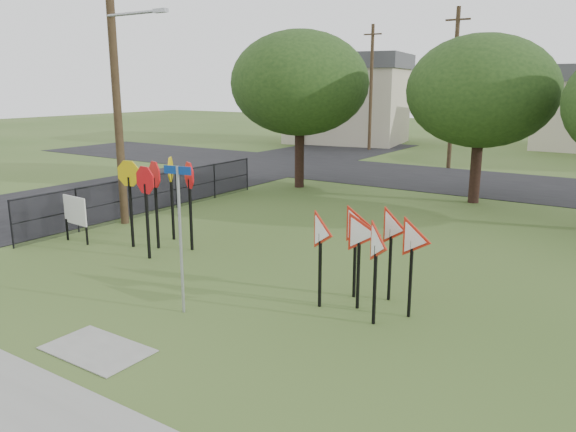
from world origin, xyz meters
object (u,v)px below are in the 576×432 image
object	(u,v)px
yield_sign_cluster	(369,237)
stop_sign_cluster	(158,184)
info_board	(75,212)
street_name_sign	(180,231)

from	to	relation	value
yield_sign_cluster	stop_sign_cluster	bearing A→B (deg)	173.72
yield_sign_cluster	info_board	distance (m)	9.89
stop_sign_cluster	info_board	xyz separation A→B (m)	(-2.67, -1.00, -0.98)
yield_sign_cluster	info_board	size ratio (longest dim) A/B	1.88
info_board	stop_sign_cluster	bearing A→B (deg)	20.59
street_name_sign	info_board	distance (m)	7.05
stop_sign_cluster	yield_sign_cluster	xyz separation A→B (m)	(7.20, -0.79, -0.32)
stop_sign_cluster	yield_sign_cluster	bearing A→B (deg)	-6.28
stop_sign_cluster	info_board	world-z (taller)	stop_sign_cluster
street_name_sign	yield_sign_cluster	bearing A→B (deg)	36.61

